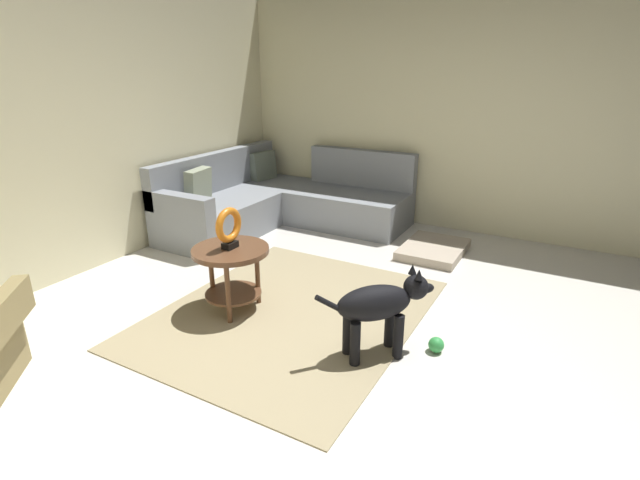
{
  "coord_description": "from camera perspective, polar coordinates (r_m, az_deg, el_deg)",
  "views": [
    {
      "loc": [
        -2.7,
        -1.16,
        1.88
      ],
      "look_at": [
        0.45,
        0.6,
        0.55
      ],
      "focal_mm": 26.81,
      "sensor_mm": 36.0,
      "label": 1
    }
  ],
  "objects": [
    {
      "name": "ground_plane",
      "position": [
        3.52,
        5.11,
        -13.16
      ],
      "size": [
        6.0,
        6.0,
        0.1
      ],
      "primitive_type": "cube",
      "color": "silver"
    },
    {
      "name": "wall_back",
      "position": [
        4.93,
        -27.94,
        11.8
      ],
      "size": [
        6.0,
        0.12,
        2.7
      ],
      "primitive_type": "cube",
      "color": "beige",
      "rests_on": "ground_plane"
    },
    {
      "name": "wall_right",
      "position": [
        5.78,
        18.03,
        14.04
      ],
      "size": [
        0.12,
        6.0,
        2.7
      ],
      "primitive_type": "cube",
      "color": "beige",
      "rests_on": "ground_plane"
    },
    {
      "name": "area_rug",
      "position": [
        3.88,
        -3.48,
        -8.66
      ],
      "size": [
        2.3,
        1.9,
        0.01
      ],
      "primitive_type": "cube",
      "color": "tan",
      "rests_on": "ground_plane"
    },
    {
      "name": "sectional_couch",
      "position": [
        5.88,
        -4.84,
        4.48
      ],
      "size": [
        2.2,
        2.25,
        0.88
      ],
      "color": "gray",
      "rests_on": "ground_plane"
    },
    {
      "name": "side_table",
      "position": [
        3.82,
        -10.54,
        -2.67
      ],
      "size": [
        0.6,
        0.6,
        0.54
      ],
      "color": "brown",
      "rests_on": "ground_plane"
    },
    {
      "name": "torus_sculpture",
      "position": [
        3.71,
        -10.83,
        1.52
      ],
      "size": [
        0.28,
        0.08,
        0.33
      ],
      "color": "black",
      "rests_on": "side_table"
    },
    {
      "name": "dog_bed_mat",
      "position": [
        5.18,
        13.39,
        -1.09
      ],
      "size": [
        0.8,
        0.6,
        0.09
      ],
      "primitive_type": "cube",
      "color": "#B2A38E",
      "rests_on": "ground_plane"
    },
    {
      "name": "dog",
      "position": [
        3.22,
        7.19,
        -7.77
      ],
      "size": [
        0.65,
        0.62,
        0.63
      ],
      "rotation": [
        0.0,
        0.0,
        3.95
      ],
      "color": "black",
      "rests_on": "ground_plane"
    },
    {
      "name": "dog_toy_ball",
      "position": [
        3.48,
        13.7,
        -12.06
      ],
      "size": [
        0.11,
        0.11,
        0.11
      ],
      "primitive_type": "sphere",
      "color": "green",
      "rests_on": "ground_plane"
    }
  ]
}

